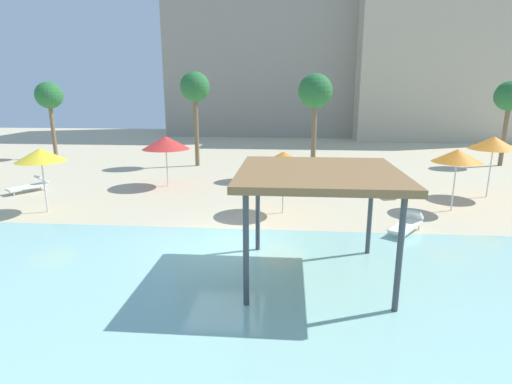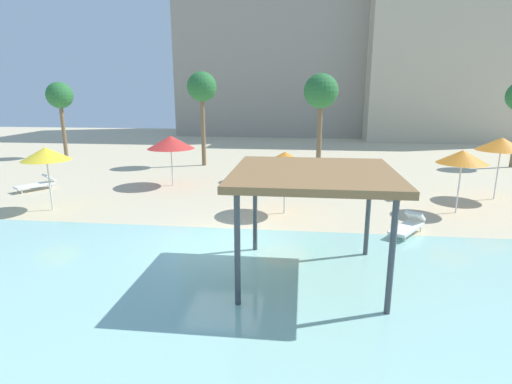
# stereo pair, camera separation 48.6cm
# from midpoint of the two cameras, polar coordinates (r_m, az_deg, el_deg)

# --- Properties ---
(ground_plane) EXTENTS (80.00, 80.00, 0.00)m
(ground_plane) POSITION_cam_midpoint_polar(r_m,az_deg,el_deg) (13.36, -3.53, -7.41)
(ground_plane) COLOR beige
(lagoon_water) EXTENTS (44.00, 13.50, 0.04)m
(lagoon_water) POSITION_cam_midpoint_polar(r_m,az_deg,el_deg) (8.80, -9.92, -19.74)
(lagoon_water) COLOR #99D1C6
(lagoon_water) RESTS_ON ground
(shade_pavilion) EXTENTS (4.08, 4.08, 2.93)m
(shade_pavilion) POSITION_cam_midpoint_polar(r_m,az_deg,el_deg) (10.39, 9.40, 2.00)
(shade_pavilion) COLOR #42474C
(shade_pavilion) RESTS_ON ground
(beach_umbrella_orange_1) EXTENTS (2.16, 2.16, 2.54)m
(beach_umbrella_orange_1) POSITION_cam_midpoint_polar(r_m,az_deg,el_deg) (16.21, 4.97, 4.62)
(beach_umbrella_orange_1) COLOR silver
(beach_umbrella_orange_1) RESTS_ON ground
(beach_umbrella_orange_2) EXTENTS (1.96, 1.96, 2.59)m
(beach_umbrella_orange_2) POSITION_cam_midpoint_polar(r_m,az_deg,el_deg) (18.27, 27.71, 4.39)
(beach_umbrella_orange_2) COLOR silver
(beach_umbrella_orange_2) RESTS_ON ground
(beach_umbrella_red_3) EXTENTS (2.43, 2.43, 2.63)m
(beach_umbrella_red_3) POSITION_cam_midpoint_polar(r_m,az_deg,el_deg) (21.51, -11.27, 6.88)
(beach_umbrella_red_3) COLOR silver
(beach_umbrella_red_3) RESTS_ON ground
(beach_umbrella_orange_4) EXTENTS (2.14, 2.14, 2.85)m
(beach_umbrella_orange_4) POSITION_cam_midpoint_polar(r_m,az_deg,el_deg) (21.48, 31.81, 5.74)
(beach_umbrella_orange_4) COLOR silver
(beach_umbrella_orange_4) RESTS_ON ground
(beach_umbrella_yellow_5) EXTENTS (1.95, 1.95, 2.65)m
(beach_umbrella_yellow_5) POSITION_cam_midpoint_polar(r_m,az_deg,el_deg) (18.55, -26.79, 4.80)
(beach_umbrella_yellow_5) COLOR silver
(beach_umbrella_yellow_5) RESTS_ON ground
(lounge_chair_0) EXTENTS (1.57, 1.90, 0.74)m
(lounge_chair_0) POSITION_cam_midpoint_polar(r_m,az_deg,el_deg) (15.19, 21.51, -4.38)
(lounge_chair_0) COLOR white
(lounge_chair_0) RESTS_ON ground
(lounge_chair_1) EXTENTS (1.54, 1.91, 0.74)m
(lounge_chair_1) POSITION_cam_midpoint_polar(r_m,az_deg,el_deg) (23.11, -27.76, 1.07)
(lounge_chair_1) COLOR white
(lounge_chair_1) RESTS_ON ground
(lounge_chair_2) EXTENTS (1.10, 1.99, 0.74)m
(lounge_chair_2) POSITION_cam_midpoint_polar(r_m,az_deg,el_deg) (20.43, 18.80, 0.44)
(lounge_chair_2) COLOR white
(lounge_chair_2) RESTS_ON ground
(palm_tree_0) EXTENTS (1.90, 1.90, 5.51)m
(palm_tree_0) POSITION_cam_midpoint_polar(r_m,az_deg,el_deg) (33.49, -25.49, 12.00)
(palm_tree_0) COLOR brown
(palm_tree_0) RESTS_ON ground
(palm_tree_1) EXTENTS (1.90, 1.90, 6.08)m
(palm_tree_1) POSITION_cam_midpoint_polar(r_m,az_deg,el_deg) (27.10, -7.10, 14.19)
(palm_tree_1) COLOR brown
(palm_tree_1) RESTS_ON ground
(palm_tree_2) EXTENTS (1.90, 1.90, 5.82)m
(palm_tree_2) POSITION_cam_midpoint_polar(r_m,az_deg,el_deg) (23.25, 9.72, 13.52)
(palm_tree_2) COLOR brown
(palm_tree_2) RESTS_ON ground
(hotel_block_0) EXTENTS (20.96, 11.83, 21.67)m
(hotel_block_0) POSITION_cam_midpoint_polar(r_m,az_deg,el_deg) (49.81, 3.16, 20.92)
(hotel_block_0) COLOR #9E9384
(hotel_block_0) RESTS_ON ground
(hotel_block_1) EXTENTS (16.85, 11.06, 16.90)m
(hotel_block_1) POSITION_cam_midpoint_polar(r_m,az_deg,el_deg) (48.07, 25.69, 17.01)
(hotel_block_1) COLOR beige
(hotel_block_1) RESTS_ON ground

